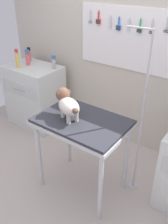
% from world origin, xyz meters
% --- Properties ---
extents(ground, '(4.40, 4.00, 0.04)m').
position_xyz_m(ground, '(0.00, 0.00, -0.02)').
color(ground, '#B4A79E').
extents(rear_wall_panel, '(4.00, 0.11, 2.30)m').
position_xyz_m(rear_wall_panel, '(0.00, 1.28, 1.16)').
color(rear_wall_panel, beige).
rests_on(rear_wall_panel, ground).
extents(grooming_table, '(0.91, 0.62, 0.89)m').
position_xyz_m(grooming_table, '(0.11, 0.16, 0.79)').
color(grooming_table, '#B7B7BC').
rests_on(grooming_table, ground).
extents(grooming_arm, '(0.30, 0.11, 1.75)m').
position_xyz_m(grooming_arm, '(0.58, 0.49, 0.82)').
color(grooming_arm, '#B7B7BC').
rests_on(grooming_arm, ground).
extents(dog, '(0.38, 0.28, 0.28)m').
position_xyz_m(dog, '(-0.03, 0.12, 1.04)').
color(dog, silver).
rests_on(dog, grooming_table).
extents(counter_left, '(0.80, 0.58, 0.94)m').
position_xyz_m(counter_left, '(-1.30, 0.85, 0.47)').
color(counter_left, silver).
rests_on(counter_left, ground).
extents(pump_bottle_white, '(0.06, 0.06, 0.23)m').
position_xyz_m(pump_bottle_white, '(-1.39, 0.86, 1.04)').
color(pump_bottle_white, '#DC5D66').
rests_on(pump_bottle_white, counter_left).
extents(shampoo_bottle, '(0.05, 0.05, 0.26)m').
position_xyz_m(shampoo_bottle, '(-1.43, 0.70, 1.05)').
color(shampoo_bottle, gold).
rests_on(shampoo_bottle, counter_left).
extents(spray_bottle_short, '(0.06, 0.06, 0.19)m').
position_xyz_m(spray_bottle_short, '(-0.98, 0.97, 1.02)').
color(spray_bottle_short, '#B4A9AE').
rests_on(spray_bottle_short, counter_left).
extents(detangler_spray, '(0.05, 0.05, 0.21)m').
position_xyz_m(detangler_spray, '(-1.50, 1.00, 1.03)').
color(detangler_spray, '#CC6466').
rests_on(detangler_spray, counter_left).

